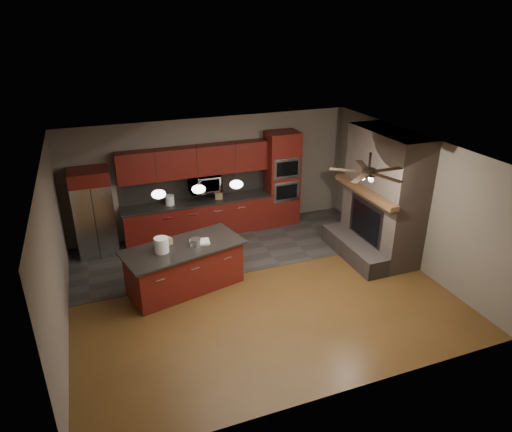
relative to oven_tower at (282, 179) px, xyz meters
name	(u,v)px	position (x,y,z in m)	size (l,w,h in m)	color
ground	(256,287)	(-1.70, -2.69, -1.19)	(7.00, 7.00, 0.00)	brown
ceiling	(256,151)	(-1.70, -2.69, 1.61)	(7.00, 6.00, 0.02)	white
back_wall	(213,175)	(-1.70, 0.31, 0.21)	(7.00, 0.02, 2.80)	#625A4E
right_wall	(411,199)	(1.80, -2.69, 0.21)	(0.02, 6.00, 2.80)	#625A4E
left_wall	(54,256)	(-5.20, -2.69, 0.21)	(0.02, 6.00, 2.80)	#625A4E
slate_tile_patch	(229,247)	(-1.70, -0.89, -1.19)	(7.00, 2.40, 0.01)	#363330
fireplace_column	(381,200)	(1.34, -2.29, 0.11)	(1.30, 2.10, 2.80)	brown
back_cabinetry	(197,200)	(-2.18, 0.05, -0.30)	(3.59, 0.64, 2.20)	#5D1811
oven_tower	(282,179)	(0.00, 0.00, 0.00)	(0.80, 0.63, 2.38)	#5D1811
microwave	(205,183)	(-1.98, 0.06, 0.11)	(0.73, 0.41, 0.50)	silver
refrigerator	(94,213)	(-4.53, -0.07, -0.20)	(0.84, 0.75, 1.97)	silver
kitchen_island	(185,267)	(-3.00, -2.20, -0.73)	(2.47, 1.55, 0.92)	#5D1811
white_bucket	(161,245)	(-3.42, -2.27, -0.13)	(0.27, 0.27, 0.29)	silver
paint_can	(196,242)	(-2.77, -2.23, -0.20)	(0.20, 0.20, 0.13)	#B5B6BA
paint_tray	(200,242)	(-2.68, -2.17, -0.25)	(0.37, 0.26, 0.04)	silver
cardboard_box	(167,242)	(-3.28, -2.01, -0.21)	(0.19, 0.14, 0.12)	#94734C
counter_bucket	(170,200)	(-2.84, 0.01, -0.18)	(0.20, 0.20, 0.23)	white
counter_box	(219,195)	(-1.66, -0.04, -0.20)	(0.17, 0.13, 0.19)	olive
pendant_left	(159,194)	(-3.35, -1.99, 0.77)	(0.26, 0.26, 0.92)	black
pendant_center	(199,189)	(-2.60, -1.99, 0.77)	(0.26, 0.26, 0.92)	black
pendant_right	(236,184)	(-1.85, -1.99, 0.77)	(0.26, 0.26, 0.92)	black
ceiling_fan	(369,172)	(0.10, -3.49, 1.27)	(1.27, 1.33, 0.41)	black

